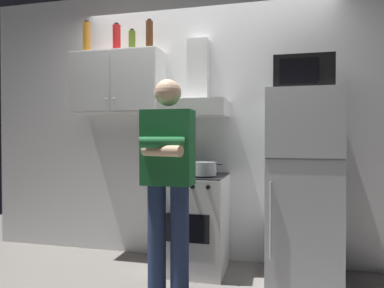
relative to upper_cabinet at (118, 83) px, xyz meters
name	(u,v)px	position (x,y,z in m)	size (l,w,h in m)	color
ground_plane	(192,280)	(0.85, -0.37, -1.75)	(7.00, 7.00, 0.00)	slate
back_wall_tiled	(206,123)	(0.85, 0.23, -0.40)	(4.80, 0.10, 2.70)	white
upper_cabinet	(118,83)	(0.00, 0.00, 0.00)	(0.90, 0.37, 0.60)	silver
stove_oven	(193,222)	(0.80, -0.13, -1.32)	(0.60, 0.62, 0.87)	white
range_hood	(196,96)	(0.80, 0.00, -0.15)	(0.60, 0.44, 0.75)	white
refrigerator	(302,185)	(1.75, -0.12, -0.95)	(0.60, 0.62, 1.60)	silver
microwave	(302,75)	(1.75, -0.11, -0.01)	(0.48, 0.37, 0.28)	black
person_standing	(168,178)	(0.75, -0.73, -0.85)	(0.38, 0.33, 1.64)	navy
cooking_pot	(204,169)	(0.93, -0.24, -0.82)	(0.31, 0.21, 0.12)	#B7BABF
bottle_soda_red	(117,38)	(-0.01, -0.02, 0.44)	(0.08, 0.08, 0.29)	red
bottle_olive_oil	(132,41)	(0.15, -0.01, 0.40)	(0.07, 0.07, 0.22)	#4C6B19
bottle_liquor_amber	(87,38)	(-0.33, -0.03, 0.46)	(0.08, 0.08, 0.33)	#B7721E
bottle_rum_dark	(149,36)	(0.33, 0.01, 0.45)	(0.07, 0.07, 0.31)	#47230F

